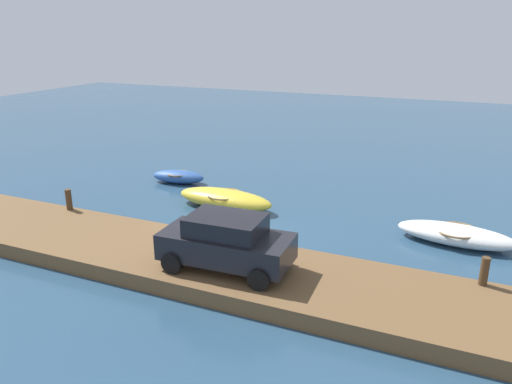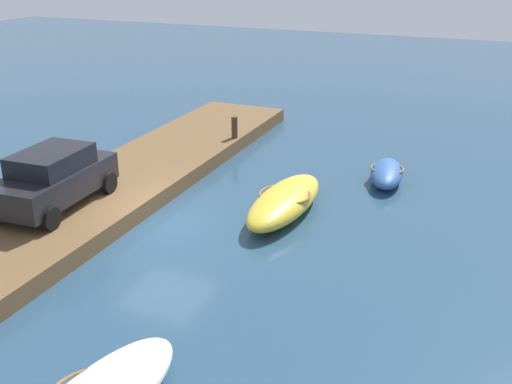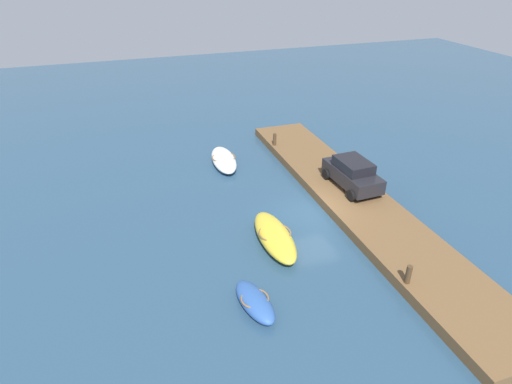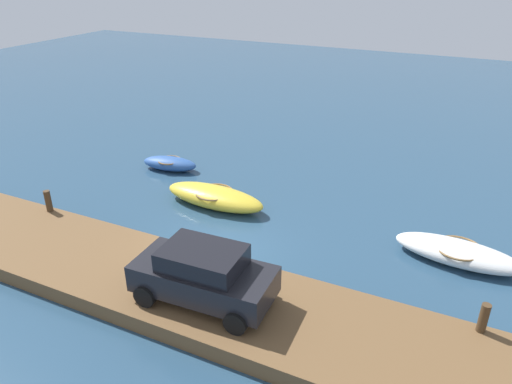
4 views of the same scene
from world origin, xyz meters
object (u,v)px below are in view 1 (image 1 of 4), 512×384
dinghy_blue (178,177)px  rowboat_white (456,235)px  mooring_post_mid_west (484,271)px  parked_car (226,242)px  mooring_post_west (69,200)px  rowboat_yellow (225,199)px

dinghy_blue → rowboat_white: 13.38m
dinghy_blue → mooring_post_mid_west: bearing=-32.5°
dinghy_blue → mooring_post_mid_west: size_ratio=3.34×
mooring_post_mid_west → parked_car: 7.41m
rowboat_white → parked_car: 8.69m
dinghy_blue → mooring_post_mid_west: 15.36m
rowboat_white → parked_car: bearing=-132.1°
mooring_post_west → mooring_post_mid_west: bearing=0.0°
dinghy_blue → mooring_post_west: size_ratio=3.35×
dinghy_blue → rowboat_white: size_ratio=0.67×
mooring_post_west → parked_car: (8.06, -1.99, 0.45)m
dinghy_blue → rowboat_yellow: bearing=-39.8°
parked_car → mooring_post_mid_west: bearing=13.2°
rowboat_yellow → mooring_post_west: size_ratio=5.30×
dinghy_blue → mooring_post_mid_west: (14.03, -6.22, 0.61)m
dinghy_blue → mooring_post_west: bearing=-109.2°
dinghy_blue → rowboat_white: bearing=-18.5°
mooring_post_west → dinghy_blue: bearing=79.4°
rowboat_white → mooring_post_mid_west: 4.06m
rowboat_white → mooring_post_mid_west: bearing=-73.2°
rowboat_yellow → mooring_post_mid_west: bearing=-19.1°
rowboat_yellow → rowboat_white: size_ratio=1.05×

